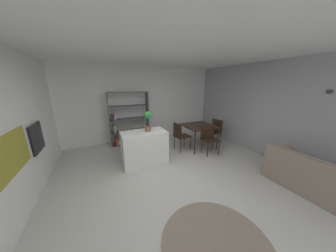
{
  "coord_description": "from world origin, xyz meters",
  "views": [
    {
      "loc": [
        -1.25,
        -2.7,
        2.1
      ],
      "look_at": [
        0.12,
        0.29,
        1.18
      ],
      "focal_mm": 16.12,
      "sensor_mm": 36.0,
      "label": 1
    }
  ],
  "objects_px": {
    "built_in_oven": "(37,138)",
    "potted_plant_on_island": "(148,119)",
    "dining_chair_island_side": "(180,134)",
    "dining_chair_window_side": "(215,129)",
    "dining_table": "(199,128)",
    "dining_chair_near": "(209,136)",
    "sofa": "(329,185)",
    "kitchen_island": "(144,147)",
    "open_bookshelf": "(126,121)"
  },
  "relations": [
    {
      "from": "kitchen_island",
      "to": "dining_chair_island_side",
      "type": "xyz_separation_m",
      "value": [
        1.25,
        0.26,
        0.11
      ]
    },
    {
      "from": "dining_table",
      "to": "dining_chair_near",
      "type": "bearing_deg",
      "value": -88.91
    },
    {
      "from": "potted_plant_on_island",
      "to": "open_bookshelf",
      "type": "bearing_deg",
      "value": 100.99
    },
    {
      "from": "kitchen_island",
      "to": "open_bookshelf",
      "type": "distance_m",
      "value": 1.65
    },
    {
      "from": "potted_plant_on_island",
      "to": "open_bookshelf",
      "type": "distance_m",
      "value": 1.65
    },
    {
      "from": "kitchen_island",
      "to": "sofa",
      "type": "xyz_separation_m",
      "value": [
        2.74,
        -2.77,
        -0.16
      ]
    },
    {
      "from": "built_in_oven",
      "to": "dining_chair_island_side",
      "type": "bearing_deg",
      "value": 4.51
    },
    {
      "from": "kitchen_island",
      "to": "dining_table",
      "type": "distance_m",
      "value": 2.01
    },
    {
      "from": "dining_chair_near",
      "to": "sofa",
      "type": "distance_m",
      "value": 2.64
    },
    {
      "from": "built_in_oven",
      "to": "open_bookshelf",
      "type": "relative_size",
      "value": 0.32
    },
    {
      "from": "dining_chair_island_side",
      "to": "dining_table",
      "type": "bearing_deg",
      "value": -94.52
    },
    {
      "from": "dining_chair_near",
      "to": "sofa",
      "type": "xyz_separation_m",
      "value": [
        0.76,
        -2.52,
        -0.27
      ]
    },
    {
      "from": "built_in_oven",
      "to": "open_bookshelf",
      "type": "xyz_separation_m",
      "value": [
        2.03,
        1.61,
        -0.23
      ]
    },
    {
      "from": "built_in_oven",
      "to": "potted_plant_on_island",
      "type": "height_order",
      "value": "potted_plant_on_island"
    },
    {
      "from": "kitchen_island",
      "to": "dining_chair_near",
      "type": "xyz_separation_m",
      "value": [
        1.98,
        -0.25,
        0.11
      ]
    },
    {
      "from": "kitchen_island",
      "to": "potted_plant_on_island",
      "type": "height_order",
      "value": "potted_plant_on_island"
    },
    {
      "from": "kitchen_island",
      "to": "sofa",
      "type": "distance_m",
      "value": 3.9
    },
    {
      "from": "dining_chair_window_side",
      "to": "dining_chair_near",
      "type": "xyz_separation_m",
      "value": [
        -0.71,
        -0.53,
        0.02
      ]
    },
    {
      "from": "open_bookshelf",
      "to": "dining_table",
      "type": "height_order",
      "value": "open_bookshelf"
    },
    {
      "from": "dining_table",
      "to": "sofa",
      "type": "bearing_deg",
      "value": -75.87
    },
    {
      "from": "built_in_oven",
      "to": "dining_chair_island_side",
      "type": "distance_m",
      "value": 3.51
    },
    {
      "from": "potted_plant_on_island",
      "to": "open_bookshelf",
      "type": "relative_size",
      "value": 0.29
    },
    {
      "from": "kitchen_island",
      "to": "dining_table",
      "type": "relative_size",
      "value": 1.17
    },
    {
      "from": "built_in_oven",
      "to": "sofa",
      "type": "distance_m",
      "value": 5.72
    },
    {
      "from": "kitchen_island",
      "to": "potted_plant_on_island",
      "type": "xyz_separation_m",
      "value": [
        0.13,
        0.02,
        0.76
      ]
    },
    {
      "from": "dining_table",
      "to": "potted_plant_on_island",
      "type": "bearing_deg",
      "value": -172.16
    },
    {
      "from": "potted_plant_on_island",
      "to": "sofa",
      "type": "xyz_separation_m",
      "value": [
        2.61,
        -2.79,
        -0.92
      ]
    },
    {
      "from": "dining_table",
      "to": "dining_chair_window_side",
      "type": "bearing_deg",
      "value": 1.1
    },
    {
      "from": "built_in_oven",
      "to": "dining_chair_island_side",
      "type": "relative_size",
      "value": 0.65
    },
    {
      "from": "kitchen_island",
      "to": "sofa",
      "type": "bearing_deg",
      "value": -45.29
    },
    {
      "from": "dining_table",
      "to": "dining_chair_island_side",
      "type": "height_order",
      "value": "dining_chair_island_side"
    },
    {
      "from": "dining_chair_near",
      "to": "potted_plant_on_island",
      "type": "bearing_deg",
      "value": 177.83
    },
    {
      "from": "dining_chair_window_side",
      "to": "dining_chair_near",
      "type": "bearing_deg",
      "value": -61.23
    },
    {
      "from": "built_in_oven",
      "to": "dining_chair_island_side",
      "type": "xyz_separation_m",
      "value": [
        3.46,
        0.27,
        -0.51
      ]
    },
    {
      "from": "built_in_oven",
      "to": "sofa",
      "type": "bearing_deg",
      "value": -29.15
    },
    {
      "from": "dining_chair_window_side",
      "to": "dining_chair_island_side",
      "type": "distance_m",
      "value": 1.44
    },
    {
      "from": "potted_plant_on_island",
      "to": "sofa",
      "type": "distance_m",
      "value": 3.93
    },
    {
      "from": "dining_table",
      "to": "dining_chair_window_side",
      "type": "distance_m",
      "value": 0.73
    },
    {
      "from": "open_bookshelf",
      "to": "sofa",
      "type": "height_order",
      "value": "open_bookshelf"
    },
    {
      "from": "open_bookshelf",
      "to": "dining_chair_island_side",
      "type": "xyz_separation_m",
      "value": [
        1.43,
        -1.34,
        -0.28
      ]
    },
    {
      "from": "dining_chair_island_side",
      "to": "dining_chair_window_side",
      "type": "bearing_deg",
      "value": -94.33
    },
    {
      "from": "dining_chair_near",
      "to": "dining_chair_island_side",
      "type": "bearing_deg",
      "value": 151.0
    },
    {
      "from": "dining_chair_window_side",
      "to": "dining_chair_island_side",
      "type": "relative_size",
      "value": 0.96
    },
    {
      "from": "built_in_oven",
      "to": "dining_table",
      "type": "height_order",
      "value": "built_in_oven"
    },
    {
      "from": "sofa",
      "to": "built_in_oven",
      "type": "bearing_deg",
      "value": 60.85
    },
    {
      "from": "dining_chair_island_side",
      "to": "sofa",
      "type": "distance_m",
      "value": 3.39
    },
    {
      "from": "kitchen_island",
      "to": "dining_chair_window_side",
      "type": "xyz_separation_m",
      "value": [
        2.69,
        0.29,
        0.08
      ]
    },
    {
      "from": "dining_chair_island_side",
      "to": "dining_chair_near",
      "type": "height_order",
      "value": "same"
    },
    {
      "from": "built_in_oven",
      "to": "dining_table",
      "type": "relative_size",
      "value": 0.59
    },
    {
      "from": "kitchen_island",
      "to": "built_in_oven",
      "type": "bearing_deg",
      "value": -179.75
    }
  ]
}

